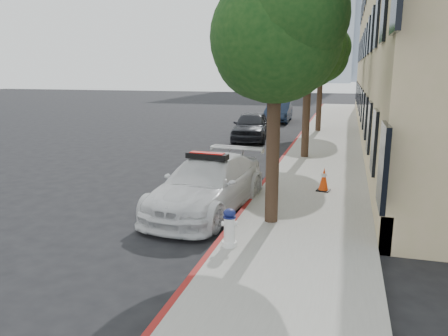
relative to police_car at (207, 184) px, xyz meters
name	(u,v)px	position (x,y,z in m)	size (l,w,h in m)	color
ground	(185,194)	(-1.10, 1.21, -0.69)	(120.00, 120.00, 0.00)	black
sidewalk	(327,143)	(2.50, 11.21, -0.62)	(3.20, 50.00, 0.15)	gray
curb_strip	(295,142)	(0.96, 11.21, -0.62)	(0.12, 50.00, 0.15)	maroon
building	(443,43)	(8.10, 16.21, 4.31)	(8.00, 36.00, 10.00)	tan
tower_right	(369,8)	(7.90, 136.21, 21.31)	(14.00, 14.00, 44.00)	#9EA8B7
tree_near	(277,36)	(1.83, -0.80, 3.58)	(2.92, 2.82, 5.62)	black
tree_mid	(309,54)	(1.83, 7.20, 3.47)	(2.77, 2.64, 5.43)	black
tree_far	(322,55)	(1.83, 15.20, 3.69)	(3.10, 3.00, 5.81)	black
police_car	(207,184)	(0.00, 0.00, 0.00)	(2.41, 4.93, 1.53)	silver
parked_car_mid	(251,126)	(-1.39, 11.82, 0.04)	(1.73, 4.29, 1.46)	black
parked_car_far	(279,111)	(-1.25, 20.29, 0.05)	(1.57, 4.49, 1.48)	#162238
fire_hydrant	(230,228)	(1.25, -2.47, -0.17)	(0.33, 0.30, 0.77)	white
traffic_cone	(324,179)	(2.82, 2.19, -0.20)	(0.42, 0.42, 0.69)	black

